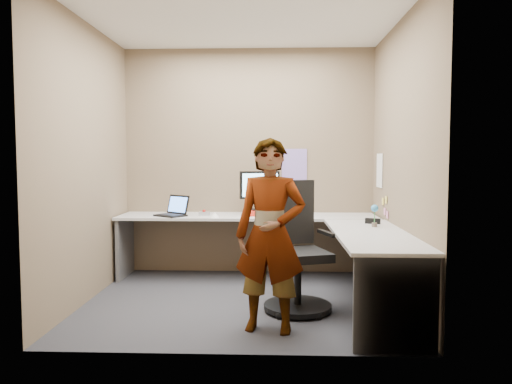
{
  "coord_description": "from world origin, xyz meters",
  "views": [
    {
      "loc": [
        0.32,
        -4.74,
        1.4
      ],
      "look_at": [
        0.13,
        0.25,
        1.05
      ],
      "focal_mm": 35.0,
      "sensor_mm": 36.0,
      "label": 1
    }
  ],
  "objects_px": {
    "desk": "(286,236)",
    "office_chair": "(295,258)",
    "monitor": "(260,187)",
    "person": "(270,235)"
  },
  "relations": [
    {
      "from": "desk",
      "to": "person",
      "type": "height_order",
      "value": "person"
    },
    {
      "from": "desk",
      "to": "monitor",
      "type": "distance_m",
      "value": 0.83
    },
    {
      "from": "monitor",
      "to": "person",
      "type": "distance_m",
      "value": 1.82
    },
    {
      "from": "monitor",
      "to": "office_chair",
      "type": "height_order",
      "value": "monitor"
    },
    {
      "from": "office_chair",
      "to": "person",
      "type": "relative_size",
      "value": 0.75
    },
    {
      "from": "monitor",
      "to": "person",
      "type": "bearing_deg",
      "value": -104.08
    },
    {
      "from": "desk",
      "to": "monitor",
      "type": "relative_size",
      "value": 6.48
    },
    {
      "from": "desk",
      "to": "monitor",
      "type": "xyz_separation_m",
      "value": [
        -0.3,
        0.62,
        0.47
      ]
    },
    {
      "from": "desk",
      "to": "office_chair",
      "type": "distance_m",
      "value": 0.62
    },
    {
      "from": "office_chair",
      "to": "person",
      "type": "bearing_deg",
      "value": -129.21
    }
  ]
}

